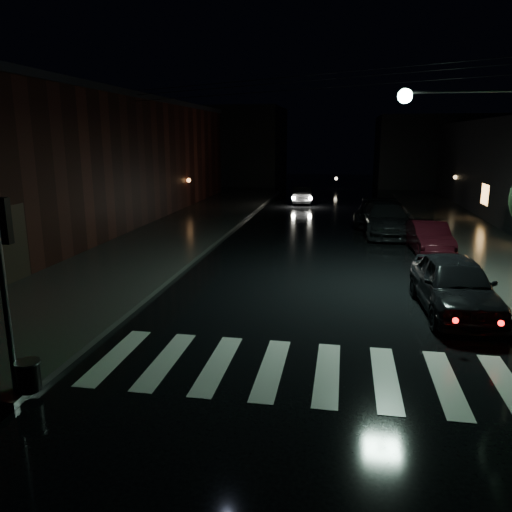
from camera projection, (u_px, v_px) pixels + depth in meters
The scene contains 13 objects.
ground at pixel (158, 370), 10.71m from camera, with size 120.00×120.00×0.00m, color black.
sidewalk_left at pixel (164, 236), 24.95m from camera, with size 6.00×44.00×0.15m, color #282826.
sidewalk_right at pixel (482, 247), 22.42m from camera, with size 4.00×44.00×0.15m, color #282826.
building_left at pixel (52, 163), 27.26m from camera, with size 10.00×36.00×7.00m, color black.
building_far_left at pixel (218, 146), 54.59m from camera, with size 14.00×10.00×8.00m, color black.
building_far_right at pixel (447, 151), 50.65m from camera, with size 14.00×10.00×7.00m, color black.
crosswalk at pixel (299, 371), 10.69m from camera, with size 9.00×3.00×0.01m, color beige.
signal_pole_corner at pixel (17, 320), 9.32m from camera, with size 0.68×0.61×4.20m.
parked_car_a at pixel (454, 285), 14.14m from camera, with size 1.91×4.75×1.62m, color black.
parked_car_b at pixel (429, 237), 21.53m from camera, with size 1.43×4.10×1.35m, color black.
parked_car_c at pixel (385, 219), 25.59m from camera, with size 2.27×5.59×1.62m, color black.
parked_car_d at pixel (379, 213), 28.13m from camera, with size 2.47×5.35×1.49m, color black.
oncoming_car at pixel (302, 195), 37.79m from camera, with size 1.36×3.91×1.29m, color black.
Camera 1 is at (3.79, -9.34, 4.88)m, focal length 35.00 mm.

